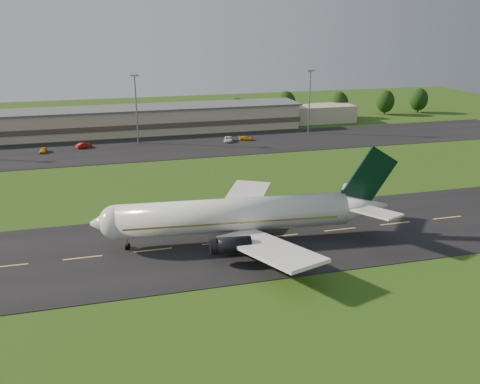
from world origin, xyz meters
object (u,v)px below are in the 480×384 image
object	(u,v)px
service_vehicle_a	(43,150)
service_vehicle_b	(84,145)
light_mast_east	(310,94)
service_vehicle_c	(228,139)
terminal	(137,120)
airliner	(239,215)
service_vehicle_d	(246,138)
light_mast_centre	(136,101)

from	to	relation	value
service_vehicle_a	service_vehicle_b	size ratio (longest dim) A/B	0.92
light_mast_east	service_vehicle_c	bearing A→B (deg)	-168.89
terminal	service_vehicle_b	bearing A→B (deg)	-132.83
terminal	light_mast_east	size ratio (longest dim) A/B	7.13
airliner	light_mast_east	bearing A→B (deg)	65.88
service_vehicle_c	service_vehicle_d	xyz separation A→B (m)	(5.66, 0.34, -0.10)
light_mast_centre	service_vehicle_a	world-z (taller)	light_mast_centre
airliner	service_vehicle_a	distance (m)	83.19
light_mast_centre	service_vehicle_d	world-z (taller)	light_mast_centre
light_mast_east	service_vehicle_d	world-z (taller)	light_mast_east
light_mast_centre	service_vehicle_d	distance (m)	34.83
airliner	service_vehicle_d	world-z (taller)	airliner
service_vehicle_b	service_vehicle_d	distance (m)	48.17
terminal	service_vehicle_c	world-z (taller)	terminal
light_mast_east	service_vehicle_b	distance (m)	71.84
light_mast_centre	light_mast_east	bearing A→B (deg)	0.00
light_mast_centre	service_vehicle_d	xyz separation A→B (m)	(32.28, -5.23, -12.00)
light_mast_east	service_vehicle_a	distance (m)	82.77
light_mast_east	service_vehicle_a	bearing A→B (deg)	-176.35
terminal	service_vehicle_b	xyz separation A→B (m)	(-17.21, -18.56, -3.14)
terminal	service_vehicle_d	xyz separation A→B (m)	(30.87, -21.41, -3.26)
light_mast_centre	light_mast_east	size ratio (longest dim) A/B	1.00
airliner	light_mast_centre	world-z (taller)	light_mast_centre
airliner	light_mast_east	xyz separation A→B (m)	(45.68, 80.08, 8.08)
light_mast_centre	service_vehicle_a	bearing A→B (deg)	-168.98
terminal	light_mast_centre	world-z (taller)	light_mast_centre
terminal	service_vehicle_c	size ratio (longest dim) A/B	27.39
light_mast_centre	airliner	bearing A→B (deg)	-83.36
airliner	service_vehicle_c	distance (m)	76.58
terminal	light_mast_centre	distance (m)	18.45
service_vehicle_a	terminal	bearing A→B (deg)	42.03
service_vehicle_b	service_vehicle_c	world-z (taller)	service_vehicle_b
light_mast_east	service_vehicle_a	size ratio (longest dim) A/B	4.83
airliner	light_mast_east	world-z (taller)	light_mast_east
service_vehicle_c	service_vehicle_d	bearing A→B (deg)	21.10
light_mast_centre	terminal	bearing A→B (deg)	85.05
airliner	terminal	size ratio (longest dim) A/B	0.35
airliner	service_vehicle_b	size ratio (longest dim) A/B	11.25
airliner	service_vehicle_a	size ratio (longest dim) A/B	12.17
service_vehicle_c	service_vehicle_d	size ratio (longest dim) A/B	1.21
terminal	service_vehicle_a	xyz separation A→B (m)	(-28.14, -21.39, -3.17)
service_vehicle_a	light_mast_centre	bearing A→B (deg)	15.81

